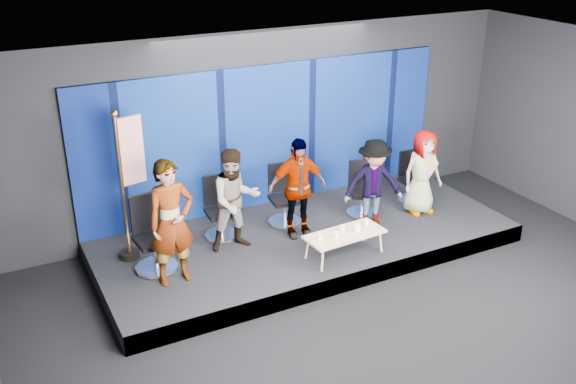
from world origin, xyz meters
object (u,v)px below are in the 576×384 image
mug_b (336,235)px  coffee_table (345,235)px  panelist_e (422,172)px  mug_a (320,237)px  panelist_a (171,223)px  chair_b (220,217)px  mug_c (342,229)px  mug_e (367,223)px  chair_c (284,204)px  panelist_c (297,188)px  flag_stand (129,181)px  chair_e (412,185)px  chair_a (153,246)px  panelist_d (373,184)px  mug_d (358,228)px  panelist_b (235,200)px  chair_d (361,197)px

mug_b → coffee_table: bearing=17.4°
panelist_e → mug_a: (-2.53, -0.76, -0.33)m
panelist_a → chair_b: bearing=37.3°
mug_c → mug_e: bearing=1.3°
chair_c → mug_c: 1.46m
panelist_c → flag_stand: flag_stand is taller
mug_a → panelist_a: bearing=166.2°
chair_b → chair_e: size_ratio=1.09×
chair_e → panelist_e: bearing=-107.9°
mug_b → panelist_c: bearing=97.1°
chair_a → panelist_d: size_ratio=0.75×
mug_d → mug_e: (0.25, 0.11, -0.01)m
chair_c → chair_e: bearing=1.0°
mug_a → panelist_b: bearing=132.0°
panelist_d → coffee_table: size_ratio=1.20×
mug_b → mug_e: 0.67m
chair_a → panelist_e: (4.86, -0.25, 0.39)m
panelist_c → panelist_d: size_ratio=1.09×
chair_c → mug_a: 1.53m
panelist_e → mug_d: (-1.85, -0.78, -0.33)m
chair_e → panelist_e: (-0.17, -0.47, 0.46)m
panelist_c → panelist_a: bearing=-160.8°
panelist_a → mug_b: size_ratio=20.71×
chair_d → flag_stand: flag_stand is taller
chair_c → mug_b: 1.57m
panelist_d → coffee_table: panelist_d is taller
chair_e → panelist_e: size_ratio=0.62×
mug_c → coffee_table: bearing=-85.8°
panelist_a → chair_e: 4.94m
mug_e → chair_b: bearing=143.4°
chair_b → mug_e: bearing=-32.4°
chair_b → chair_c: 1.18m
mug_a → flag_stand: flag_stand is taller
mug_e → flag_stand: bearing=157.0°
panelist_b → chair_e: (3.65, 0.18, -0.53)m
panelist_a → chair_d: panelist_a is taller
chair_a → panelist_d: panelist_d is taller
mug_a → mug_e: mug_a is taller
panelist_b → mug_c: bearing=-30.3°
chair_d → mug_c: (-1.10, -1.11, 0.13)m
chair_a → mug_a: chair_a is taller
coffee_table → flag_stand: 3.42m
chair_b → mug_b: (1.30, -1.59, 0.10)m
mug_a → mug_c: mug_c is taller
chair_b → mug_e: chair_b is taller
panelist_a → mug_d: (2.83, -0.55, -0.50)m
coffee_table → mug_c: (-0.01, 0.07, 0.08)m
chair_a → chair_b: (1.30, 0.54, -0.04)m
panelist_a → panelist_c: size_ratio=1.11×
mug_d → coffee_table: bearing=171.4°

